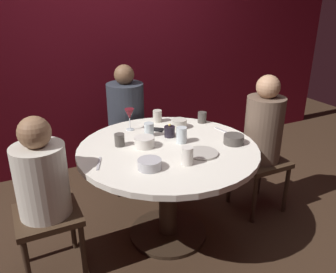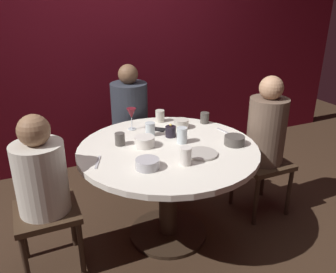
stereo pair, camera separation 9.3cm
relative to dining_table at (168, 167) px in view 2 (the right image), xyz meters
name	(u,v)px [view 2 (the right image)]	position (x,y,z in m)	size (l,w,h in m)	color
ground_plane	(168,234)	(0.00, 0.00, -0.59)	(8.00, 8.00, 0.00)	#382619
back_wall	(107,43)	(0.00, 1.53, 0.71)	(6.00, 0.10, 2.60)	maroon
dining_table	(168,167)	(0.00, 0.00, 0.00)	(1.29, 1.29, 0.76)	silver
seated_diner_left	(41,179)	(-0.87, 0.00, 0.10)	(0.40, 0.40, 1.12)	#3F2D1E
seated_diner_back	(130,114)	(0.00, 0.87, 0.14)	(0.40, 0.40, 1.19)	#3F2D1E
seated_diner_right	(266,132)	(0.87, 0.00, 0.14)	(0.40, 0.40, 1.19)	#3F2D1E
candle_holder	(171,131)	(0.10, 0.17, 0.21)	(0.08, 0.08, 0.10)	black
wine_glass	(131,114)	(-0.12, 0.43, 0.29)	(0.08, 0.08, 0.18)	silver
dinner_plate	(202,154)	(0.16, -0.21, 0.17)	(0.22, 0.22, 0.01)	#B2ADA3
cell_phone	(157,129)	(0.05, 0.35, 0.17)	(0.07, 0.14, 0.01)	black
bowl_serving_large	(147,164)	(-0.25, -0.24, 0.19)	(0.15, 0.15, 0.06)	#B7B7BC
bowl_salad_center	(145,142)	(-0.15, 0.08, 0.20)	(0.14, 0.14, 0.07)	silver
bowl_small_white	(234,140)	(0.45, -0.16, 0.20)	(0.15, 0.15, 0.06)	#4C4742
bowl_sauce_side	(181,124)	(0.25, 0.30, 0.20)	(0.12, 0.12, 0.07)	beige
cup_near_candle	(186,156)	(-0.01, -0.29, 0.22)	(0.07, 0.07, 0.12)	silver
cup_by_left_diner	(150,129)	(-0.04, 0.25, 0.22)	(0.07, 0.07, 0.10)	silver
cup_by_right_diner	(120,139)	(-0.30, 0.17, 0.21)	(0.07, 0.07, 0.09)	#4C4742
cup_center_front	(160,116)	(0.15, 0.51, 0.21)	(0.07, 0.07, 0.10)	beige
cup_far_edge	(205,118)	(0.48, 0.32, 0.21)	(0.07, 0.07, 0.09)	#4C4742
cup_beside_wine	(182,135)	(0.12, 0.03, 0.22)	(0.08, 0.08, 0.12)	silver
fork_near_plate	(225,132)	(0.53, 0.08, 0.17)	(0.02, 0.18, 0.01)	#B7B7BC
knife_near_plate	(98,162)	(-0.52, -0.04, 0.17)	(0.02, 0.18, 0.01)	#B7B7BC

